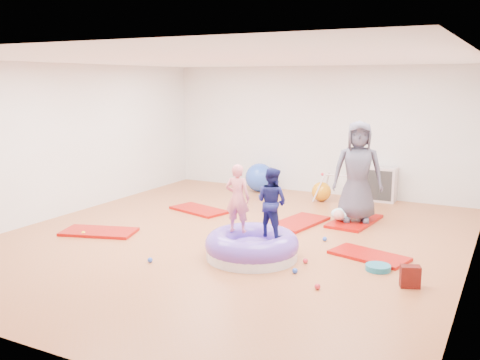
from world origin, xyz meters
The scene contains 19 objects.
room centered at (0.00, 0.00, 1.40)m, with size 7.01×8.01×2.81m.
gym_mat_front_left centered at (-2.07, -0.77, 0.02)m, with size 1.19×0.60×0.05m, color #BC120B.
gym_mat_mid_left centered at (-1.41, 1.29, 0.02)m, with size 1.14×0.57×0.05m, color #BC120B.
gym_mat_center_back centered at (0.64, 1.32, 0.03)m, with size 1.21×0.60×0.05m, color #BC120B.
gym_mat_right centered at (2.19, 0.09, 0.02)m, with size 1.08×0.54×0.05m, color #BC120B.
gym_mat_rear_right centered at (1.49, 1.85, 0.03)m, with size 1.26×0.63×0.05m, color #BC120B.
inflatable_cushion centered at (0.72, -0.71, 0.16)m, with size 1.34×1.34×0.42m.
child_pink centered at (0.46, -0.65, 0.88)m, with size 0.36×0.24×0.99m, color #DD6E77.
child_navy centered at (0.98, -0.62, 0.88)m, with size 0.47×0.37×0.98m, color #141754.
adult_caregiver centered at (1.52, 1.82, 0.93)m, with size 0.86×0.56×1.76m, color #444252.
infant centered at (1.30, 1.66, 0.17)m, with size 0.39×0.40×0.23m.
ball_pit_balls centered at (0.67, -0.65, 0.04)m, with size 4.23×2.15×0.07m.
exercise_ball_blue centered at (-1.18, 3.51, 0.32)m, with size 0.64×0.64×0.64m, color blue.
exercise_ball_orange centered at (0.39, 3.23, 0.20)m, with size 0.40×0.40×0.40m, color orange.
infant_play_gym centered at (0.66, 3.29, 0.38)m, with size 0.75×0.71×0.57m.
cube_shelf centered at (1.44, 3.79, 0.36)m, with size 0.72×0.35×0.72m.
balance_disc centered at (2.43, -0.38, 0.04)m, with size 0.34×0.34×0.07m, color #1D708B.
backpack centered at (2.92, -0.79, 0.14)m, with size 0.24×0.15×0.27m, color maroon.
yellow_toy centered at (-1.83, -0.66, 0.02)m, with size 0.21×0.21×0.03m, color yellow.
Camera 1 is at (3.95, -7.24, 2.50)m, focal length 40.00 mm.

